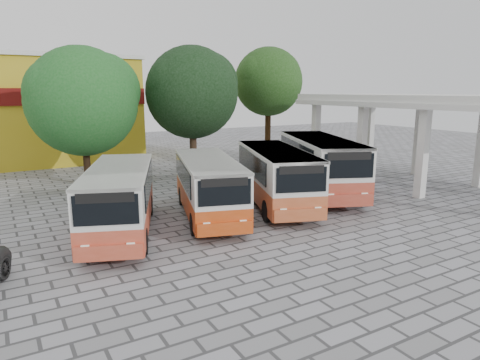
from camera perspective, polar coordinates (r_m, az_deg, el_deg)
ground at (r=18.12m, az=12.07°, el=-6.56°), size 90.00×90.00×0.00m
terminal_shelter at (r=27.74m, az=23.33°, el=9.40°), size 6.80×15.80×5.40m
shophouse_block at (r=38.66m, az=-29.40°, el=8.16°), size 20.40×10.40×8.30m
bus_far_left at (r=17.56m, az=-15.71°, el=-2.06°), size 4.75×7.97×2.69m
bus_centre_left at (r=19.21m, az=-4.19°, el=-0.52°), size 4.26×7.82×2.65m
bus_centre_right at (r=21.09m, az=4.86°, el=0.87°), size 4.92×8.39×2.83m
bus_far_right at (r=23.87m, az=10.61°, el=2.37°), size 5.77×9.20×3.09m
tree_left at (r=26.99m, az=-20.15°, el=10.26°), size 6.68×6.36×8.19m
tree_middle at (r=28.96m, az=-6.31°, el=11.91°), size 6.38×6.07×8.54m
tree_right at (r=34.20m, az=3.89°, el=13.22°), size 5.56×5.29×8.95m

